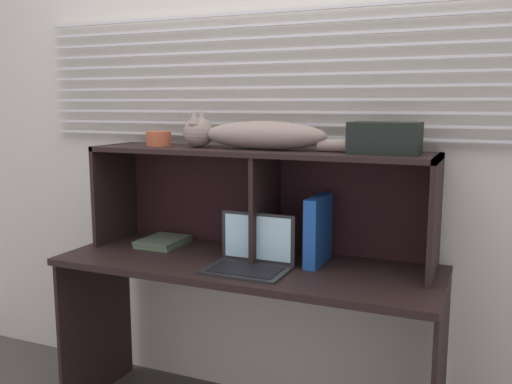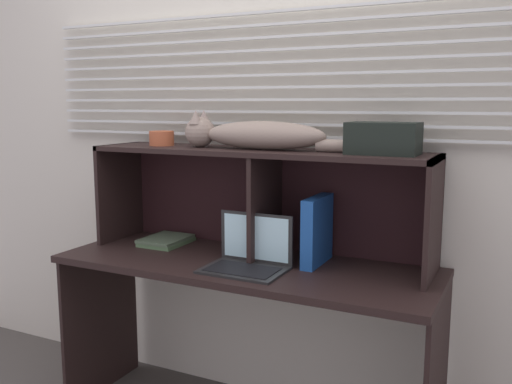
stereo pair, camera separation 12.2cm
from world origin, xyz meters
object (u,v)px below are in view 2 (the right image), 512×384
(laptop, at_px, (248,258))
(storage_box, at_px, (383,138))
(book_stack, at_px, (166,240))
(small_basket, at_px, (162,138))
(cat, at_px, (254,135))
(binder_upright, at_px, (317,230))

(laptop, distance_m, storage_box, 0.72)
(book_stack, bearing_deg, small_basket, 173.91)
(cat, distance_m, laptop, 0.53)
(laptop, bearing_deg, cat, 109.84)
(book_stack, bearing_deg, storage_box, 0.07)
(small_basket, height_order, storage_box, storage_box)
(laptop, height_order, storage_box, storage_box)
(laptop, distance_m, binder_upright, 0.31)
(laptop, bearing_deg, small_basket, 160.79)
(storage_box, bearing_deg, book_stack, -179.93)
(book_stack, height_order, small_basket, small_basket)
(cat, height_order, storage_box, cat)
(cat, height_order, binder_upright, cat)
(small_basket, bearing_deg, laptop, -19.21)
(cat, height_order, laptop, cat)
(binder_upright, distance_m, book_stack, 0.78)
(cat, height_order, small_basket, cat)
(cat, xyz_separation_m, storage_box, (0.56, 0.00, -0.00))
(cat, height_order, book_stack, cat)
(book_stack, xyz_separation_m, storage_box, (1.03, 0.00, 0.52))
(book_stack, relative_size, small_basket, 2.07)
(binder_upright, distance_m, small_basket, 0.86)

